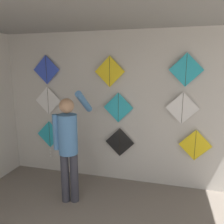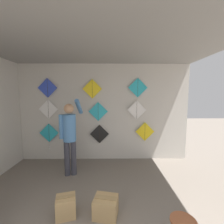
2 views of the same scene
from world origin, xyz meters
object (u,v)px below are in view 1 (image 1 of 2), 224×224
object	(u,v)px
kite_4	(118,108)
kite_7	(110,72)
kite_0	(50,136)
kite_8	(186,70)
kite_6	(46,70)
kite_1	(120,142)
kite_5	(182,108)
shopkeeper	(69,141)
kite_2	(195,145)
kite_3	(48,101)

from	to	relation	value
kite_4	kite_7	size ratio (longest dim) A/B	1.00
kite_0	kite_8	world-z (taller)	kite_8
kite_6	kite_4	bearing A→B (deg)	0.00
kite_1	kite_5	xyz separation A→B (m)	(1.08, 0.00, 0.71)
shopkeeper	kite_7	bearing A→B (deg)	49.21
shopkeeper	kite_8	size ratio (longest dim) A/B	3.29
shopkeeper	kite_5	xyz separation A→B (m)	(1.72, 0.84, 0.46)
kite_2	kite_6	size ratio (longest dim) A/B	1.00
kite_0	kite_1	world-z (taller)	kite_0
kite_6	kite_2	bearing A→B (deg)	0.00
kite_0	kite_2	bearing A→B (deg)	0.02
shopkeeper	kite_3	size ratio (longest dim) A/B	3.29
kite_2	kite_7	xyz separation A→B (m)	(-1.53, 0.00, 1.24)
kite_5	shopkeeper	bearing A→B (deg)	-153.89
kite_1	shopkeeper	bearing A→B (deg)	-127.03
shopkeeper	kite_6	world-z (taller)	kite_6
kite_0	kite_6	distance (m)	1.34
kite_2	kite_8	bearing A→B (deg)	180.00
kite_7	shopkeeper	bearing A→B (deg)	-117.66
kite_3	kite_5	size ratio (longest dim) A/B	1.00
kite_3	kite_8	bearing A→B (deg)	0.00
kite_8	kite_2	bearing A→B (deg)	0.00
shopkeeper	kite_0	distance (m)	1.21
kite_5	kite_1	bearing A→B (deg)	180.00
kite_7	kite_8	world-z (taller)	kite_8
kite_6	kite_7	bearing A→B (deg)	0.00
kite_1	kite_7	size ratio (longest dim) A/B	1.00
shopkeeper	kite_4	distance (m)	1.11
kite_4	kite_2	bearing A→B (deg)	0.00
kite_5	kite_6	world-z (taller)	kite_6
shopkeeper	kite_6	bearing A→B (deg)	121.25
shopkeeper	kite_8	xyz separation A→B (m)	(1.73, 0.84, 1.10)
shopkeeper	kite_1	xyz separation A→B (m)	(0.63, 0.84, -0.25)
kite_2	kite_8	xyz separation A→B (m)	(-0.23, 0.00, 1.28)
kite_1	kite_6	world-z (taller)	kite_6
shopkeeper	kite_1	world-z (taller)	shopkeeper
kite_3	kite_4	distance (m)	1.43
kite_0	kite_8	size ratio (longest dim) A/B	1.38
kite_1	kite_7	distance (m)	1.32
kite_2	kite_6	distance (m)	3.06
kite_1	kite_4	xyz separation A→B (m)	(-0.03, 0.00, 0.66)
kite_5	kite_8	size ratio (longest dim) A/B	1.00
kite_0	kite_8	xyz separation A→B (m)	(2.57, 0.00, 1.35)
shopkeeper	kite_6	xyz separation A→B (m)	(-0.82, 0.84, 1.09)
kite_0	kite_5	xyz separation A→B (m)	(2.55, 0.00, 0.71)
kite_0	shopkeeper	bearing A→B (deg)	-45.12
shopkeeper	kite_4	bearing A→B (deg)	41.23
kite_2	kite_4	xyz separation A→B (m)	(-1.36, 0.00, 0.60)
kite_5	kite_4	bearing A→B (deg)	180.00
kite_5	kite_7	bearing A→B (deg)	180.00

